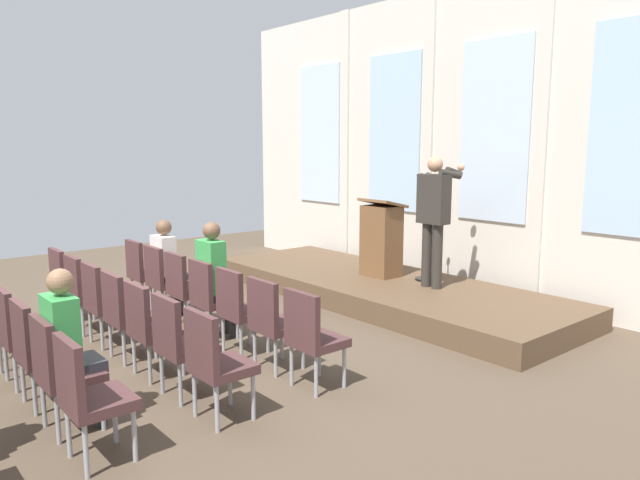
{
  "coord_description": "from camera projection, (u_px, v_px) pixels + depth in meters",
  "views": [
    {
      "loc": [
        5.89,
        -2.09,
        2.25
      ],
      "look_at": [
        0.24,
        2.67,
        1.05
      ],
      "focal_mm": 33.32,
      "sensor_mm": 36.0,
      "label": 1
    }
  ],
  "objects": [
    {
      "name": "chair_r0_c2",
      "position": [
        185.0,
        285.0,
        7.28
      ],
      "size": [
        0.46,
        0.44,
        0.94
      ],
      "color": "#99999E",
      "rests_on": "ground"
    },
    {
      "name": "speaker",
      "position": [
        434.0,
        212.0,
        8.0
      ],
      "size": [
        0.52,
        0.69,
        1.79
      ],
      "color": "#332D28",
      "rests_on": "stage_platform"
    },
    {
      "name": "chair_r1_c3",
      "position": [
        124.0,
        310.0,
        6.18
      ],
      "size": [
        0.46,
        0.44,
        0.94
      ],
      "color": "#99999E",
      "rests_on": "ground"
    },
    {
      "name": "rear_partition",
      "position": [
        444.0,
        141.0,
        9.14
      ],
      "size": [
        9.6,
        0.14,
        4.57
      ],
      "color": "silver",
      "rests_on": "ground"
    },
    {
      "name": "chair_r1_c6",
      "position": [
        214.0,
        359.0,
        4.79
      ],
      "size": [
        0.46,
        0.44,
        0.94
      ],
      "color": "#99999E",
      "rests_on": "ground"
    },
    {
      "name": "audience_r0_c1",
      "position": [
        168.0,
        262.0,
        7.77
      ],
      "size": [
        0.36,
        0.39,
        1.28
      ],
      "color": "#2D2D33",
      "rests_on": "ground"
    },
    {
      "name": "mic_stand",
      "position": [
        425.0,
        257.0,
        8.53
      ],
      "size": [
        0.28,
        0.28,
        1.55
      ],
      "color": "black",
      "rests_on": "stage_platform"
    },
    {
      "name": "chair_r0_c0",
      "position": [
        143.0,
        269.0,
        8.21
      ],
      "size": [
        0.46,
        0.44,
        0.94
      ],
      "color": "#99999E",
      "rests_on": "ground"
    },
    {
      "name": "lectern",
      "position": [
        381.0,
        239.0,
        8.78
      ],
      "size": [
        0.6,
        0.48,
        1.16
      ],
      "color": "brown",
      "rests_on": "stage_platform"
    },
    {
      "name": "chair_r2_c2",
      "position": [
        3.0,
        315.0,
        5.99
      ],
      "size": [
        0.46,
        0.44,
        0.94
      ],
      "color": "#99999E",
      "rests_on": "ground"
    },
    {
      "name": "chair_r2_c5",
      "position": [
        60.0,
        367.0,
        4.6
      ],
      "size": [
        0.46,
        0.44,
        0.94
      ],
      "color": "#99999E",
      "rests_on": "ground"
    },
    {
      "name": "chair_r2_c3",
      "position": [
        19.0,
        330.0,
        5.53
      ],
      "size": [
        0.46,
        0.44,
        0.94
      ],
      "color": "#99999E",
      "rests_on": "ground"
    },
    {
      "name": "ground_plane",
      "position": [
        108.0,
        364.0,
        6.13
      ],
      "size": [
        13.92,
        13.92,
        0.0
      ],
      "primitive_type": "plane",
      "color": "brown"
    },
    {
      "name": "stage_platform",
      "position": [
        381.0,
        289.0,
        8.69
      ],
      "size": [
        5.78,
        2.01,
        0.3
      ],
      "primitive_type": "cube",
      "color": "brown",
      "rests_on": "ground"
    },
    {
      "name": "chair_r1_c0",
      "position": [
        67.0,
        280.0,
        7.57
      ],
      "size": [
        0.46,
        0.44,
        0.94
      ],
      "color": "#99999E",
      "rests_on": "ground"
    },
    {
      "name": "chair_r1_c5",
      "position": [
        179.0,
        340.0,
        5.25
      ],
      "size": [
        0.46,
        0.44,
        0.94
      ],
      "color": "#99999E",
      "rests_on": "ground"
    },
    {
      "name": "chair_r1_c4",
      "position": [
        149.0,
        324.0,
        5.71
      ],
      "size": [
        0.46,
        0.44,
        0.94
      ],
      "color": "#99999E",
      "rests_on": "ground"
    },
    {
      "name": "chair_r1_c1",
      "position": [
        84.0,
        289.0,
        7.1
      ],
      "size": [
        0.46,
        0.44,
        0.94
      ],
      "color": "#99999E",
      "rests_on": "ground"
    },
    {
      "name": "audience_r0_c3",
      "position": [
        215.0,
        275.0,
        6.83
      ],
      "size": [
        0.36,
        0.39,
        1.37
      ],
      "color": "#2D2D33",
      "rests_on": "ground"
    },
    {
      "name": "audience_r2_c5",
      "position": [
        69.0,
        341.0,
        4.63
      ],
      "size": [
        0.36,
        0.39,
        1.31
      ],
      "color": "#2D2D33",
      "rests_on": "ground"
    },
    {
      "name": "chair_r0_c4",
      "position": [
        239.0,
        306.0,
        6.36
      ],
      "size": [
        0.46,
        0.44,
        0.94
      ],
      "color": "#99999E",
      "rests_on": "ground"
    },
    {
      "name": "chair_r2_c6",
      "position": [
        87.0,
        392.0,
        4.14
      ],
      "size": [
        0.46,
        0.44,
        0.94
      ],
      "color": "#99999E",
      "rests_on": "ground"
    },
    {
      "name": "chair_r1_c2",
      "position": [
        102.0,
        299.0,
        6.64
      ],
      "size": [
        0.46,
        0.44,
        0.94
      ],
      "color": "#99999E",
      "rests_on": "ground"
    },
    {
      "name": "chair_r0_c3",
      "position": [
        210.0,
        295.0,
        6.82
      ],
      "size": [
        0.46,
        0.44,
        0.94
      ],
      "color": "#99999E",
      "rests_on": "ground"
    },
    {
      "name": "chair_r0_c6",
      "position": [
        311.0,
        333.0,
        5.43
      ],
      "size": [
        0.46,
        0.44,
        0.94
      ],
      "color": "#99999E",
      "rests_on": "ground"
    },
    {
      "name": "chair_r2_c4",
      "position": [
        37.0,
        347.0,
        5.07
      ],
      "size": [
        0.46,
        0.44,
        0.94
      ],
      "color": "#99999E",
      "rests_on": "ground"
    },
    {
      "name": "chair_r0_c1",
      "position": [
        162.0,
        277.0,
        7.75
      ],
      "size": [
        0.46,
        0.44,
        0.94
      ],
      "color": "#99999E",
      "rests_on": "ground"
    },
    {
      "name": "chair_r0_c5",
      "position": [
        272.0,
        318.0,
        5.89
      ],
      "size": [
        0.46,
        0.44,
        0.94
      ],
      "color": "#99999E",
      "rests_on": "ground"
    }
  ]
}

